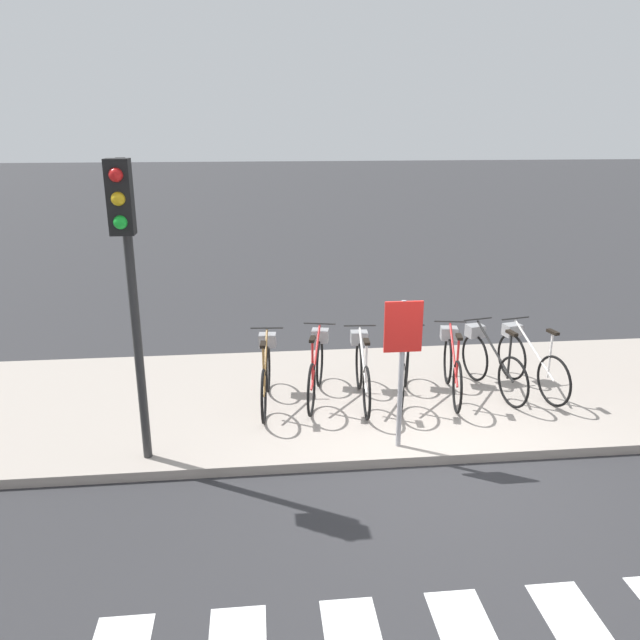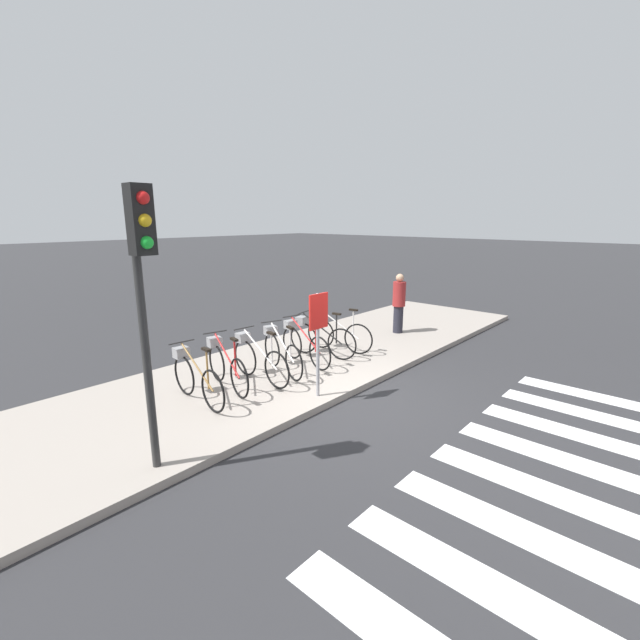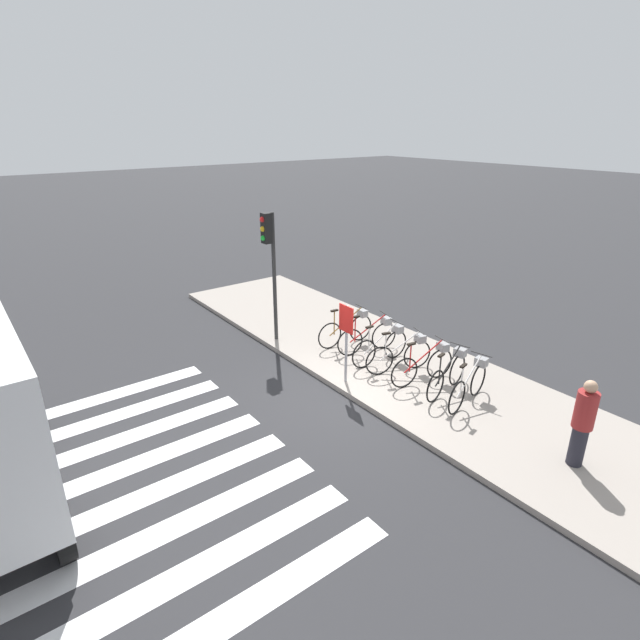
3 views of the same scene
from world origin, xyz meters
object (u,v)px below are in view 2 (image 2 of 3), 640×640
parked_bicycle_3 (280,350)px  parked_bicycle_6 (336,332)px  sign_post (318,327)px  parked_bicycle_1 (225,364)px  parked_bicycle_2 (257,358)px  pedestrian (399,302)px  parked_bicycle_5 (319,336)px  parked_bicycle_0 (195,376)px  parked_bicycle_4 (303,343)px  traffic_light (143,273)px

parked_bicycle_3 → parked_bicycle_6: bearing=2.8°
parked_bicycle_6 → sign_post: 2.79m
parked_bicycle_1 → parked_bicycle_2: same height
parked_bicycle_3 → parked_bicycle_2: bearing=-178.0°
parked_bicycle_6 → pedestrian: bearing=-5.4°
parked_bicycle_3 → parked_bicycle_1: bearing=173.6°
parked_bicycle_1 → parked_bicycle_5: bearing=-0.7°
sign_post → parked_bicycle_0: bearing=138.0°
parked_bicycle_6 → pedestrian: 2.41m
parked_bicycle_0 → parked_bicycle_4: same height
parked_bicycle_1 → pedestrian: (5.44, -0.28, 0.38)m
parked_bicycle_5 → pedestrian: bearing=-4.8°
parked_bicycle_3 → parked_bicycle_5: (1.27, 0.11, 0.00)m
parked_bicycle_5 → parked_bicycle_4: bearing=-172.8°
parked_bicycle_5 → parked_bicycle_6: same height
parked_bicycle_0 → parked_bicycle_1: same height
parked_bicycle_2 → parked_bicycle_4: (1.30, 0.06, 0.00)m
parked_bicycle_0 → parked_bicycle_3: same height
parked_bicycle_0 → parked_bicycle_5: bearing=1.8°
parked_bicycle_5 → parked_bicycle_1: bearing=179.3°
parked_bicycle_2 → parked_bicycle_6: bearing=2.6°
parked_bicycle_1 → parked_bicycle_3: bearing=-6.4°
parked_bicycle_6 → traffic_light: bearing=-163.7°
sign_post → parked_bicycle_6: bearing=33.4°
pedestrian → traffic_light: size_ratio=0.47×
parked_bicycle_3 → pedestrian: size_ratio=1.02×
parked_bicycle_3 → parked_bicycle_4: same height
pedestrian → sign_post: (-4.60, -1.25, 0.41)m
traffic_light → parked_bicycle_0: bearing=45.6°
parked_bicycle_2 → parked_bicycle_0: bearing=178.7°
parked_bicycle_4 → parked_bicycle_5: size_ratio=1.01×
traffic_light → parked_bicycle_3: bearing=23.1°
parked_bicycle_2 → parked_bicycle_6: (2.46, 0.11, 0.00)m
parked_bicycle_5 → parked_bicycle_6: 0.57m
parked_bicycle_0 → pedestrian: (6.15, -0.14, 0.38)m
parked_bicycle_4 → parked_bicycle_6: (1.15, 0.05, 0.00)m
parked_bicycle_1 → sign_post: sign_post is taller
parked_bicycle_0 → parked_bicycle_1: (0.71, 0.13, 0.00)m
sign_post → parked_bicycle_1: bearing=118.9°
parked_bicycle_4 → traffic_light: size_ratio=0.49×
parked_bicycle_2 → sign_post: (0.22, -1.36, 0.79)m
parked_bicycle_1 → parked_bicycle_2: (0.62, -0.16, 0.00)m
parked_bicycle_1 → pedestrian: bearing=-2.9°
parked_bicycle_0 → traffic_light: 2.84m
parked_bicycle_2 → parked_bicycle_5: same height
parked_bicycle_2 → pedestrian: 4.84m
parked_bicycle_5 → sign_post: 2.38m
parked_bicycle_1 → parked_bicycle_6: (3.08, -0.05, 0.00)m
parked_bicycle_6 → traffic_light: traffic_light is taller
parked_bicycle_0 → parked_bicycle_1: 0.72m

